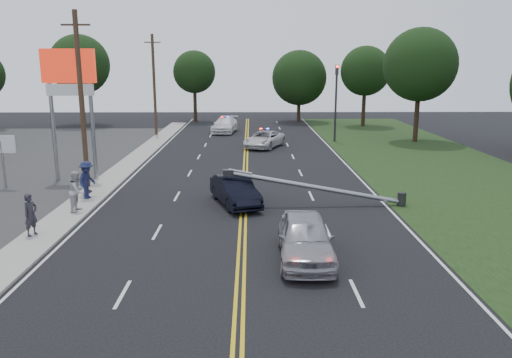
{
  "coord_description": "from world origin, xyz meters",
  "views": [
    {
      "loc": [
        0.34,
        -16.55,
        7.07
      ],
      "look_at": [
        0.62,
        6.82,
        1.7
      ],
      "focal_mm": 35.0,
      "sensor_mm": 36.0,
      "label": 1
    }
  ],
  "objects_px": {
    "utility_pole_mid": "(81,101)",
    "bystander_b": "(77,191)",
    "waiting_sedan": "(305,238)",
    "bystander_c": "(87,180)",
    "traffic_signal": "(336,96)",
    "utility_pole_far": "(154,85)",
    "emergency_b": "(225,125)",
    "pylon_sign": "(69,83)",
    "small_sign": "(2,149)",
    "emergency_a": "(264,139)",
    "fallen_streetlight": "(326,189)",
    "bystander_d": "(86,177)",
    "crashed_sedan": "(235,191)",
    "bystander_a": "(31,215)"
  },
  "relations": [
    {
      "from": "waiting_sedan",
      "to": "bystander_d",
      "type": "bearing_deg",
      "value": 140.78
    },
    {
      "from": "waiting_sedan",
      "to": "small_sign",
      "type": "bearing_deg",
      "value": 147.37
    },
    {
      "from": "traffic_signal",
      "to": "utility_pole_mid",
      "type": "distance_m",
      "value": 25.12
    },
    {
      "from": "utility_pole_far",
      "to": "emergency_a",
      "type": "height_order",
      "value": "utility_pole_far"
    },
    {
      "from": "waiting_sedan",
      "to": "bystander_d",
      "type": "relative_size",
      "value": 2.85
    },
    {
      "from": "crashed_sedan",
      "to": "fallen_streetlight",
      "type": "bearing_deg",
      "value": -22.98
    },
    {
      "from": "waiting_sedan",
      "to": "emergency_b",
      "type": "bearing_deg",
      "value": 99.1
    },
    {
      "from": "crashed_sedan",
      "to": "emergency_b",
      "type": "relative_size",
      "value": 0.81
    },
    {
      "from": "utility_pole_mid",
      "to": "bystander_b",
      "type": "height_order",
      "value": "utility_pole_mid"
    },
    {
      "from": "pylon_sign",
      "to": "bystander_c",
      "type": "distance_m",
      "value": 7.16
    },
    {
      "from": "utility_pole_far",
      "to": "emergency_a",
      "type": "relative_size",
      "value": 1.95
    },
    {
      "from": "fallen_streetlight",
      "to": "bystander_a",
      "type": "height_order",
      "value": "bystander_a"
    },
    {
      "from": "emergency_b",
      "to": "bystander_a",
      "type": "xyz_separation_m",
      "value": [
        -6.43,
        -33.17,
        0.22
      ]
    },
    {
      "from": "pylon_sign",
      "to": "utility_pole_far",
      "type": "distance_m",
      "value": 20.06
    },
    {
      "from": "crashed_sedan",
      "to": "bystander_a",
      "type": "height_order",
      "value": "bystander_a"
    },
    {
      "from": "utility_pole_far",
      "to": "bystander_b",
      "type": "bearing_deg",
      "value": -87.55
    },
    {
      "from": "pylon_sign",
      "to": "bystander_a",
      "type": "relative_size",
      "value": 4.46
    },
    {
      "from": "emergency_a",
      "to": "bystander_c",
      "type": "height_order",
      "value": "bystander_c"
    },
    {
      "from": "crashed_sedan",
      "to": "waiting_sedan",
      "type": "xyz_separation_m",
      "value": [
        2.81,
        -7.45,
        0.1
      ]
    },
    {
      "from": "traffic_signal",
      "to": "emergency_b",
      "type": "bearing_deg",
      "value": 148.56
    },
    {
      "from": "bystander_b",
      "to": "emergency_b",
      "type": "bearing_deg",
      "value": -5.26
    },
    {
      "from": "bystander_b",
      "to": "small_sign",
      "type": "bearing_deg",
      "value": 55.24
    },
    {
      "from": "pylon_sign",
      "to": "fallen_streetlight",
      "type": "bearing_deg",
      "value": -22.22
    },
    {
      "from": "utility_pole_far",
      "to": "crashed_sedan",
      "type": "xyz_separation_m",
      "value": [
        8.76,
        -25.68,
        -4.34
      ]
    },
    {
      "from": "traffic_signal",
      "to": "utility_pole_far",
      "type": "distance_m",
      "value": 17.97
    },
    {
      "from": "small_sign",
      "to": "bystander_a",
      "type": "distance_m",
      "value": 10.22
    },
    {
      "from": "utility_pole_mid",
      "to": "bystander_b",
      "type": "distance_m",
      "value": 6.55
    },
    {
      "from": "utility_pole_far",
      "to": "utility_pole_mid",
      "type": "bearing_deg",
      "value": -90.0
    },
    {
      "from": "emergency_a",
      "to": "utility_pole_far",
      "type": "bearing_deg",
      "value": 168.56
    },
    {
      "from": "small_sign",
      "to": "traffic_signal",
      "type": "xyz_separation_m",
      "value": [
        22.3,
        18.0,
        1.87
      ]
    },
    {
      "from": "fallen_streetlight",
      "to": "bystander_d",
      "type": "relative_size",
      "value": 5.44
    },
    {
      "from": "traffic_signal",
      "to": "utility_pole_far",
      "type": "xyz_separation_m",
      "value": [
        -17.5,
        4.0,
        0.88
      ]
    },
    {
      "from": "utility_pole_mid",
      "to": "utility_pole_far",
      "type": "relative_size",
      "value": 1.0
    },
    {
      "from": "traffic_signal",
      "to": "waiting_sedan",
      "type": "distance_m",
      "value": 29.92
    },
    {
      "from": "bystander_a",
      "to": "bystander_b",
      "type": "xyz_separation_m",
      "value": [
        0.72,
        3.6,
        0.09
      ]
    },
    {
      "from": "utility_pole_mid",
      "to": "bystander_c",
      "type": "bearing_deg",
      "value": -72.26
    },
    {
      "from": "utility_pole_far",
      "to": "bystander_d",
      "type": "bearing_deg",
      "value": -88.89
    },
    {
      "from": "waiting_sedan",
      "to": "bystander_c",
      "type": "bearing_deg",
      "value": 143.51
    },
    {
      "from": "utility_pole_far",
      "to": "pylon_sign",
      "type": "bearing_deg",
      "value": -93.72
    },
    {
      "from": "waiting_sedan",
      "to": "bystander_b",
      "type": "relative_size",
      "value": 2.48
    },
    {
      "from": "small_sign",
      "to": "emergency_a",
      "type": "relative_size",
      "value": 0.61
    },
    {
      "from": "emergency_b",
      "to": "bystander_a",
      "type": "distance_m",
      "value": 33.79
    },
    {
      "from": "fallen_streetlight",
      "to": "small_sign",
      "type": "bearing_deg",
      "value": 167.6
    },
    {
      "from": "fallen_streetlight",
      "to": "utility_pole_far",
      "type": "distance_m",
      "value": 29.54
    },
    {
      "from": "pylon_sign",
      "to": "bystander_c",
      "type": "xyz_separation_m",
      "value": [
        2.18,
        -4.76,
        -4.88
      ]
    },
    {
      "from": "utility_pole_mid",
      "to": "emergency_b",
      "type": "bearing_deg",
      "value": 74.34
    },
    {
      "from": "fallen_streetlight",
      "to": "waiting_sedan",
      "type": "bearing_deg",
      "value": -104.32
    },
    {
      "from": "utility_pole_far",
      "to": "emergency_b",
      "type": "relative_size",
      "value": 1.81
    },
    {
      "from": "small_sign",
      "to": "emergency_a",
      "type": "bearing_deg",
      "value": 43.17
    },
    {
      "from": "crashed_sedan",
      "to": "bystander_b",
      "type": "xyz_separation_m",
      "value": [
        -7.6,
        -1.4,
        0.37
      ]
    }
  ]
}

